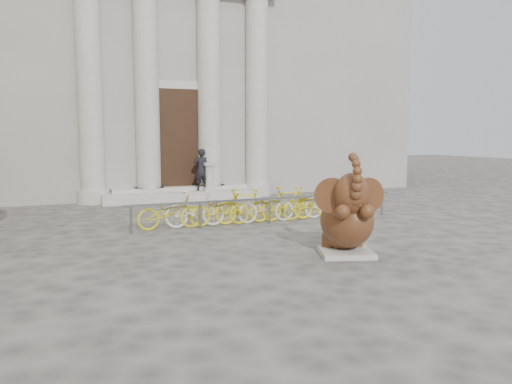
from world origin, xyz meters
name	(u,v)px	position (x,y,z in m)	size (l,w,h in m)	color
ground	(297,255)	(0.00, 0.00, 0.00)	(80.00, 80.00, 0.00)	#474442
classical_building	(151,59)	(0.00, 14.93, 5.98)	(22.00, 10.70, 12.00)	gray
entrance_steps	(183,196)	(0.00, 9.40, 0.18)	(6.00, 1.20, 0.36)	#A8A59E
elephant_statue	(347,219)	(0.92, -0.43, 0.77)	(1.42, 1.68, 2.11)	#A8A59E
bike_rack	(266,205)	(0.99, 3.84, 0.50)	(8.00, 0.53, 1.00)	slate
pedestrian	(201,170)	(0.68, 9.22, 1.16)	(0.58, 0.38, 1.59)	black
balustrade_post	(209,178)	(0.96, 9.10, 0.85)	(0.43, 0.43, 1.06)	#A8A59E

